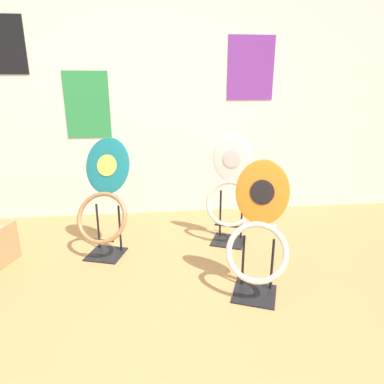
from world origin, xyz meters
The scene contains 4 objects.
wall_back centered at (0.00, 2.39, 1.30)m, with size 8.00×0.07×2.60m.
toilet_seat_display_orange_sun centered at (0.70, 0.75, 0.41)m, with size 0.46×0.42×0.90m.
toilet_seat_display_white_plain centered at (0.69, 1.54, 0.47)m, with size 0.44×0.37×0.96m.
toilet_seat_display_teal_sax centered at (-0.37, 1.45, 0.45)m, with size 0.50×0.49×0.95m.
Camera 1 is at (0.04, -1.20, 1.37)m, focal length 32.00 mm.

